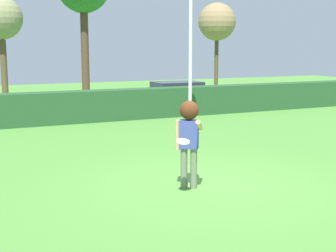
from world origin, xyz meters
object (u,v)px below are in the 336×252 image
at_px(person, 189,131).
at_px(parked_car_blue, 177,93).
at_px(bare_elm_tree, 217,22).
at_px(frisbee, 183,142).
at_px(willow_tree, 1,20).
at_px(lamppost, 191,29).

bearing_deg(person, parked_car_blue, 64.67).
bearing_deg(bare_elm_tree, parked_car_blue, -134.74).
distance_m(person, frisbee, 0.73).
distance_m(person, parked_car_blue, 13.30).
height_order(frisbee, willow_tree, willow_tree).
height_order(person, parked_car_blue, person).
height_order(person, frisbee, person).
height_order(frisbee, parked_car_blue, parked_car_blue).
bearing_deg(person, bare_elm_tree, 57.52).
height_order(person, willow_tree, willow_tree).
xyz_separation_m(lamppost, bare_elm_tree, (7.81, 11.24, 0.89)).
xyz_separation_m(person, parked_car_blue, (5.69, 12.01, -0.51)).
bearing_deg(person, willow_tree, 94.69).
xyz_separation_m(person, lamppost, (3.36, 6.30, 2.30)).
bearing_deg(parked_car_blue, lamppost, -112.16).
xyz_separation_m(person, willow_tree, (-1.48, 18.02, 3.07)).
relative_size(willow_tree, bare_elm_tree, 0.98).
bearing_deg(lamppost, parked_car_blue, 67.84).
xyz_separation_m(person, bare_elm_tree, (11.17, 17.55, 3.19)).
bearing_deg(willow_tree, lamppost, -67.56).
distance_m(person, bare_elm_tree, 21.04).
bearing_deg(frisbee, person, 53.26).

